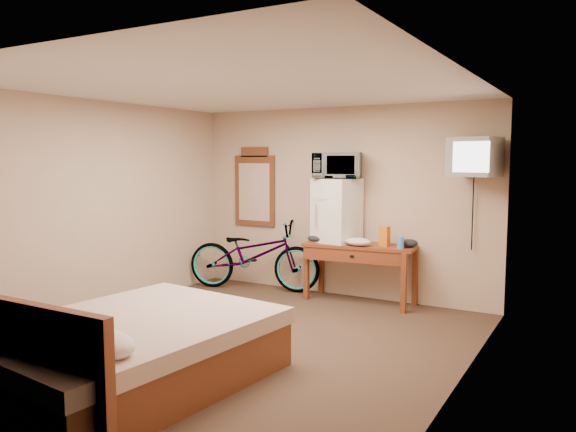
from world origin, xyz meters
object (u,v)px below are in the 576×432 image
object	(u,v)px
blue_cup	(401,243)
bicycle	(254,255)
wall_mirror	(255,188)
desk	(359,253)
microwave	(337,165)
bed	(124,350)
mini_fridge	(337,210)
crt_television	(475,157)

from	to	relation	value
blue_cup	bicycle	distance (m)	2.14
blue_cup	wall_mirror	world-z (taller)	wall_mirror
desk	microwave	distance (m)	1.15
desk	bicycle	xyz separation A→B (m)	(-1.55, -0.05, -0.14)
microwave	wall_mirror	bearing A→B (deg)	152.67
desk	bed	bearing A→B (deg)	-100.44
mini_fridge	bed	size ratio (longest dim) A/B	0.34
desk	bicycle	bearing A→B (deg)	-178.17
microwave	bed	xyz separation A→B (m)	(-0.29, -3.42, -1.45)
microwave	blue_cup	xyz separation A→B (m)	(0.90, -0.12, -0.92)
desk	blue_cup	bearing A→B (deg)	-6.35
microwave	crt_television	distance (m)	1.71
crt_television	bed	world-z (taller)	crt_television
wall_mirror	desk	bearing A→B (deg)	-8.96
crt_television	mini_fridge	bearing A→B (deg)	178.89
microwave	bicycle	size ratio (longest dim) A/B	0.32
mini_fridge	microwave	distance (m)	0.58
desk	bicycle	world-z (taller)	bicycle
microwave	crt_television	xyz separation A→B (m)	(1.71, -0.03, 0.11)
bed	crt_television	bearing A→B (deg)	59.52
blue_cup	microwave	bearing A→B (deg)	172.51
wall_mirror	microwave	bearing A→B (deg)	-8.86
desk	blue_cup	size ratio (longest dim) A/B	10.17
desk	wall_mirror	world-z (taller)	wall_mirror
mini_fridge	crt_television	distance (m)	1.84
microwave	crt_television	world-z (taller)	crt_television
microwave	blue_cup	world-z (taller)	microwave
blue_cup	bed	distance (m)	3.55
wall_mirror	bed	size ratio (longest dim) A/B	0.47
bed	bicycle	bearing A→B (deg)	105.64
bed	wall_mirror	bearing A→B (deg)	107.06
mini_fridge	blue_cup	distance (m)	0.97
mini_fridge	blue_cup	world-z (taller)	mini_fridge
blue_cup	crt_television	size ratio (longest dim) A/B	0.22
bicycle	wall_mirror	bearing A→B (deg)	15.14
blue_cup	desk	bearing A→B (deg)	173.65
desk	mini_fridge	xyz separation A→B (m)	(-0.33, 0.06, 0.53)
blue_cup	crt_television	xyz separation A→B (m)	(0.81, 0.08, 1.02)
desk	wall_mirror	distance (m)	1.92
wall_mirror	bicycle	distance (m)	0.98
microwave	wall_mirror	distance (m)	1.46
blue_cup	crt_television	bearing A→B (deg)	5.97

